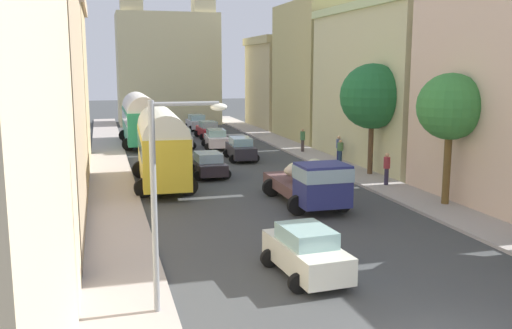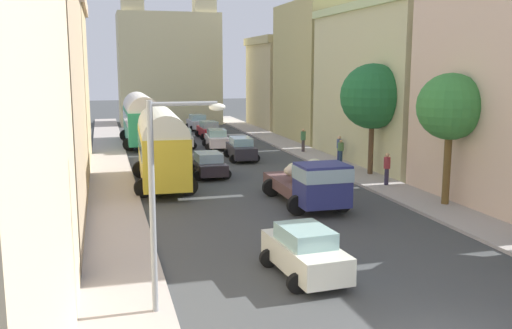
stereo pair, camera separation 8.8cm
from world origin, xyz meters
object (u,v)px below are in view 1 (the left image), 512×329
(parked_bus_1, at_px, (140,117))
(car_7, at_px, (161,127))
(car_2, at_px, (208,130))
(streetlamp_near, at_px, (166,186))
(car_5, at_px, (208,164))
(pedestrian_1, at_px, (340,151))
(parked_bus_0, at_px, (162,144))
(car_6, at_px, (181,138))
(car_3, at_px, (197,122))
(pedestrian_0, at_px, (339,147))
(cargo_truck_0, at_px, (311,182))
(car_0, at_px, (241,149))
(car_1, at_px, (216,139))
(car_4, at_px, (306,252))
(pedestrian_3, at_px, (387,168))
(pedestrian_4, at_px, (303,139))

(parked_bus_1, bearing_deg, car_7, 68.92)
(car_2, xyz_separation_m, streetlamp_near, (-7.99, -37.10, 2.73))
(car_5, xyz_separation_m, pedestrian_1, (9.23, 1.45, 0.25))
(parked_bus_0, height_order, car_6, parked_bus_0)
(car_3, bearing_deg, pedestrian_0, -74.63)
(cargo_truck_0, relative_size, car_7, 1.65)
(car_0, bearing_deg, car_7, 103.96)
(parked_bus_1, bearing_deg, car_1, -32.52)
(car_4, bearing_deg, car_1, 84.27)
(cargo_truck_0, distance_m, car_5, 9.46)
(car_7, height_order, pedestrian_1, pedestrian_1)
(car_6, bearing_deg, car_5, -90.42)
(cargo_truck_0, relative_size, car_1, 1.62)
(car_6, height_order, pedestrian_0, pedestrian_0)
(cargo_truck_0, relative_size, car_4, 1.70)
(parked_bus_1, xyz_separation_m, car_5, (2.96, -15.17, -1.63))
(parked_bus_0, xyz_separation_m, pedestrian_3, (11.83, -3.59, -1.27))
(cargo_truck_0, relative_size, car_5, 1.74)
(car_7, bearing_deg, car_1, -70.97)
(parked_bus_1, xyz_separation_m, car_0, (6.31, -9.72, -1.56))
(car_1, distance_m, car_5, 11.84)
(pedestrian_0, distance_m, streetlamp_near, 26.06)
(pedestrian_3, bearing_deg, car_4, -127.79)
(car_0, bearing_deg, pedestrian_0, -23.35)
(cargo_truck_0, xyz_separation_m, pedestrian_3, (5.64, 3.20, -0.12))
(car_0, distance_m, car_5, 6.40)
(parked_bus_0, bearing_deg, cargo_truck_0, -47.65)
(car_2, bearing_deg, pedestrian_3, -77.06)
(car_7, distance_m, pedestrian_0, 21.23)
(car_0, bearing_deg, streetlamp_near, -108.09)
(car_0, xyz_separation_m, car_1, (-0.56, 6.06, -0.02))
(cargo_truck_0, bearing_deg, car_7, 97.19)
(car_7, bearing_deg, pedestrian_0, -61.11)
(car_3, xyz_separation_m, car_6, (-3.38, -12.44, -0.03))
(car_3, relative_size, streetlamp_near, 0.68)
(car_2, relative_size, car_4, 1.07)
(car_0, height_order, car_7, car_7)
(parked_bus_1, distance_m, car_5, 15.55)
(car_7, bearing_deg, pedestrian_1, -63.68)
(car_4, bearing_deg, car_6, 89.64)
(car_2, distance_m, streetlamp_near, 38.05)
(parked_bus_1, relative_size, cargo_truck_0, 1.51)
(car_1, xyz_separation_m, car_2, (0.59, 6.65, 0.00))
(car_2, relative_size, pedestrian_3, 2.18)
(car_7, bearing_deg, car_2, -38.41)
(car_2, relative_size, car_6, 1.08)
(parked_bus_1, relative_size, car_3, 2.53)
(parked_bus_0, relative_size, pedestrian_3, 4.52)
(car_6, xyz_separation_m, pedestrian_4, (8.56, -5.56, 0.29))
(car_5, bearing_deg, car_1, 76.38)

